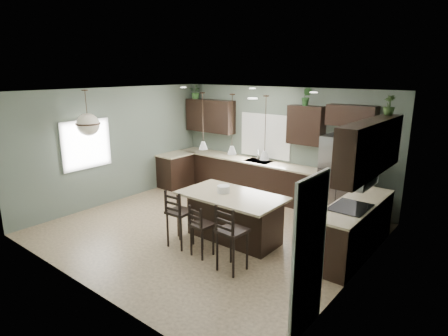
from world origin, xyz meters
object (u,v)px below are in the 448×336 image
Objects in this scene: bar_stool_center at (202,230)px; plant_back_left at (196,92)px; bar_stool_left at (180,218)px; refrigerator at (343,178)px; bar_stool_right at (232,238)px; serving_dish at (223,189)px; kitchen_island at (232,218)px.

bar_stool_center is 2.43× the size of plant_back_left.
bar_stool_left reaches higher than bar_stool_center.
refrigerator is 3.68m from bar_stool_left.
bar_stool_left is at bearing -119.49° from refrigerator.
bar_stool_right is at bearing -98.86° from refrigerator.
refrigerator is 3.35m from bar_stool_right.
serving_dish is 0.61× the size of plant_back_left.
refrigerator reaches higher than kitchen_island.
serving_dish is 0.97m from bar_stool_center.
bar_stool_left is 4.83m from plant_back_left.
bar_stool_right reaches higher than serving_dish.
plant_back_left is at bearing 139.79° from serving_dish.
bar_stool_right is at bearing -2.25° from bar_stool_center.
serving_dish is at bearing -120.30° from refrigerator.
serving_dish is 0.21× the size of bar_stool_right.
refrigerator is at bearing 56.75° from bar_stool_left.
kitchen_island is at bearing -38.46° from plant_back_left.
bar_stool_right is at bearing -8.29° from bar_stool_left.
refrigerator is at bearing -2.94° from plant_back_left.
serving_dish is (-0.20, -0.00, 0.53)m from kitchen_island.
bar_stool_center is at bearing -6.51° from bar_stool_left.
bar_stool_left is at bearing -179.07° from bar_stool_center.
plant_back_left is at bearing 141.39° from bar_stool_right.
refrigerator reaches higher than bar_stool_right.
refrigerator is 0.94× the size of kitchen_island.
plant_back_left reaches higher than kitchen_island.
kitchen_island is 2.07× the size of bar_stool_center.
bar_stool_center is (0.57, -0.03, -0.08)m from bar_stool_left.
plant_back_left is (-4.53, 0.23, 1.67)m from refrigerator.
bar_stool_center is (-0.03, -0.81, 0.01)m from kitchen_island.
kitchen_island is at bearing 48.89° from bar_stool_left.
serving_dish is 4.39m from plant_back_left.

